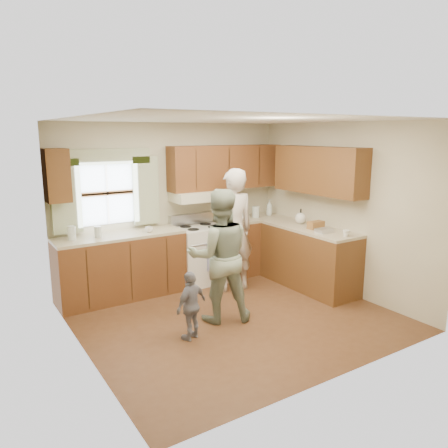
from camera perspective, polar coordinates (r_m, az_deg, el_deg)
room at (r=5.44m, az=1.38°, el=0.19°), size 3.80×3.80×3.80m
kitchen_fixtures at (r=6.74m, az=0.58°, el=-1.13°), size 3.80×2.25×2.15m
stove at (r=6.97m, az=-3.21°, el=-3.86°), size 0.76×0.67×1.07m
woman_left at (r=6.50m, az=1.17°, el=-0.84°), size 0.71×0.49×1.85m
woman_right at (r=5.46m, az=-0.59°, el=-4.17°), size 0.99×0.89×1.68m
child at (r=5.11m, az=-4.30°, el=-10.54°), size 0.52×0.36×0.81m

